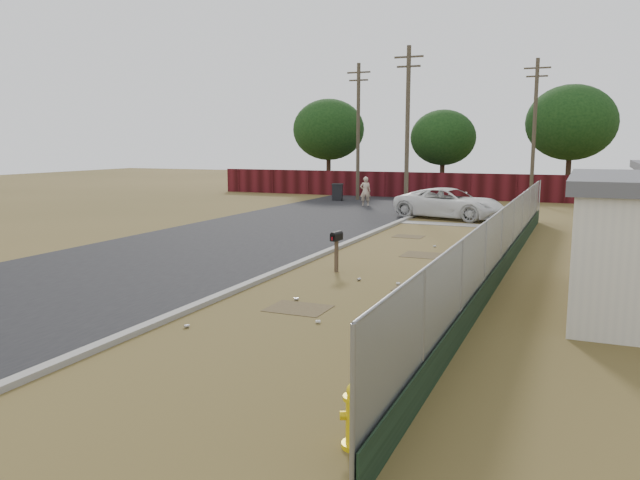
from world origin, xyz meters
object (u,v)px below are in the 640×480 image
at_px(mailbox, 336,240).
at_px(trash_bin, 338,192).
at_px(pickup_truck, 450,203).
at_px(fire_hydrant, 356,416).
at_px(pedestrian, 365,191).

distance_m(mailbox, trash_bin, 23.36).
bearing_deg(pickup_truck, fire_hydrant, -157.51).
xyz_separation_m(fire_hydrant, mailbox, (-4.23, 10.02, 0.54)).
xyz_separation_m(pedestrian, trash_bin, (-2.85, 2.61, -0.31)).
height_order(pickup_truck, pedestrian, pedestrian).
distance_m(fire_hydrant, mailbox, 10.89).
height_order(fire_hydrant, pickup_truck, pickup_truck).
relative_size(fire_hydrant, pickup_truck, 0.16).
distance_m(fire_hydrant, pedestrian, 30.80).
height_order(fire_hydrant, mailbox, mailbox).
bearing_deg(fire_hydrant, pedestrian, 108.76).
distance_m(fire_hydrant, pickup_truck, 25.07).
bearing_deg(pedestrian, trash_bin, -63.46).
bearing_deg(mailbox, pedestrian, 106.51).
bearing_deg(mailbox, pickup_truck, 88.47).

